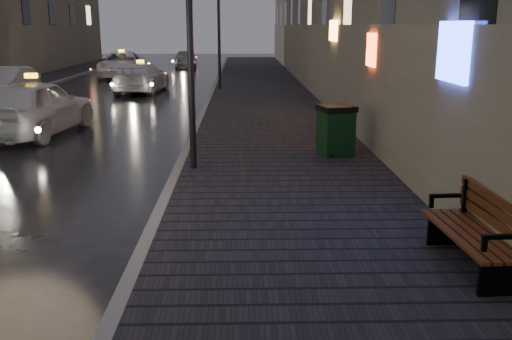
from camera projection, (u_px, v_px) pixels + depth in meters
The scene contains 12 objects.
sidewalk at pixel (262, 92), 27.10m from camera, with size 4.60×58.00×0.15m, color black.
curb at pixel (212, 92), 27.04m from camera, with size 0.20×58.00×0.15m, color slate.
curb_far at pixel (23, 93), 26.82m from camera, with size 0.20×58.00×0.15m, color slate.
lamp_near at pixel (189, 10), 11.67m from camera, with size 0.36×0.36×5.28m.
lamp_far at pixel (219, 18), 27.17m from camera, with size 0.36×0.36×5.28m.
bench at pixel (478, 231), 7.27m from camera, with size 0.76×1.95×0.98m.
trash_bin at pixel (336, 130), 13.66m from camera, with size 0.94×0.94×1.19m.
taxi_near at pixel (34, 107), 16.75m from camera, with size 2.00×4.96×1.69m, color silver.
car_left_mid at pixel (3, 86), 23.16m from camera, with size 1.61×4.63×1.53m, color #A09FA7.
taxi_mid at pixel (141, 78), 27.71m from camera, with size 1.97×4.84×1.40m, color white.
taxi_far at pixel (122, 64), 35.65m from camera, with size 2.60×5.64×1.57m, color silver.
car_far at pixel (185, 59), 43.43m from camera, with size 1.63×4.05×1.38m, color gray.
Camera 1 is at (2.91, -6.15, 3.20)m, focal length 40.00 mm.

